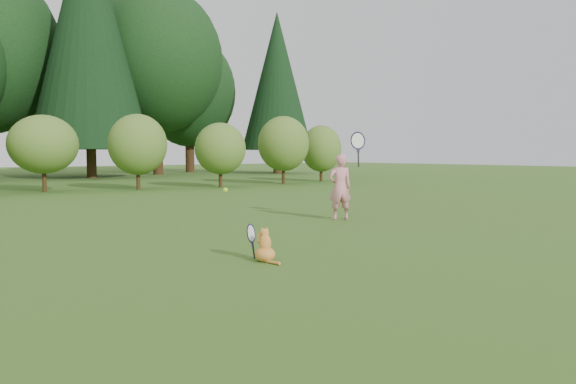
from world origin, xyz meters
TOP-DOWN VIEW (x-y plane):
  - ground at (0.00, 0.00)m, footprint 100.00×100.00m
  - shrub_row at (0.00, 13.00)m, footprint 28.00×3.00m
  - child at (2.39, 1.89)m, footprint 0.76×0.52m
  - cat at (-1.29, -0.61)m, footprint 0.41×0.59m
  - tennis_ball at (-0.64, 1.30)m, footprint 0.08×0.08m

SIDE VIEW (x-z plane):
  - ground at x=0.00m, z-range 0.00..0.00m
  - cat at x=-1.29m, z-range -0.07..0.50m
  - child at x=2.39m, z-range -0.29..1.64m
  - tennis_ball at x=-0.64m, z-range 0.70..0.78m
  - shrub_row at x=0.00m, z-range 0.00..2.80m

